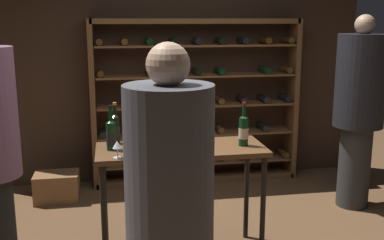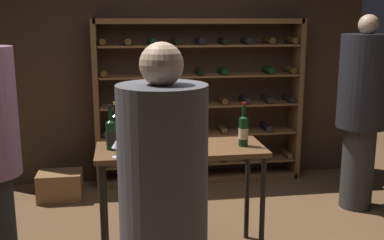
{
  "view_description": "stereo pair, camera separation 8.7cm",
  "coord_description": "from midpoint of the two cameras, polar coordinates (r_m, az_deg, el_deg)",
  "views": [
    {
      "loc": [
        -0.77,
        -3.51,
        1.98
      ],
      "look_at": [
        -0.11,
        0.23,
        1.16
      ],
      "focal_mm": 43.64,
      "sensor_mm": 36.0,
      "label": 1
    },
    {
      "loc": [
        -0.69,
        -3.52,
        1.98
      ],
      "look_at": [
        -0.11,
        0.23,
        1.16
      ],
      "focal_mm": 43.64,
      "sensor_mm": 36.0,
      "label": 2
    }
  ],
  "objects": [
    {
      "name": "back_wall",
      "position": [
        5.79,
        -1.42,
        6.35
      ],
      "size": [
        4.72,
        0.1,
        2.78
      ],
      "primitive_type": "cube",
      "color": "#3D2B1E",
      "rests_on": "ground"
    },
    {
      "name": "wine_rack",
      "position": [
        5.68,
        1.43,
        2.2
      ],
      "size": [
        2.52,
        0.32,
        1.99
      ],
      "color": "brown",
      "rests_on": "ground"
    },
    {
      "name": "tasting_table",
      "position": [
        3.84,
        -0.74,
        -4.93
      ],
      "size": [
        1.37,
        0.56,
        0.96
      ],
      "color": "brown",
      "rests_on": "ground"
    },
    {
      "name": "person_guest_plum_blouse",
      "position": [
        5.13,
        20.57,
        1.8
      ],
      "size": [
        0.51,
        0.51,
        2.03
      ],
      "rotation": [
        0.0,
        0.0,
        -0.96
      ],
      "color": "#2E2E2E",
      "rests_on": "ground"
    },
    {
      "name": "person_host_in_suit",
      "position": [
        2.54,
        -2.53,
        -9.91
      ],
      "size": [
        0.48,
        0.48,
        1.87
      ],
      "rotation": [
        0.0,
        0.0,
        -1.26
      ],
      "color": "#2F2F2F",
      "rests_on": "ground"
    },
    {
      "name": "wine_crate",
      "position": [
        5.46,
        -15.39,
        -7.75
      ],
      "size": [
        0.48,
        0.34,
        0.31
      ],
      "primitive_type": "cube",
      "rotation": [
        0.0,
        0.0,
        0.0
      ],
      "color": "brown",
      "rests_on": "ground"
    },
    {
      "name": "wine_bottle_green_slim",
      "position": [
        3.84,
        6.95,
        -1.26
      ],
      "size": [
        0.08,
        0.08,
        0.36
      ],
      "color": "black",
      "rests_on": "tasting_table"
    },
    {
      "name": "wine_bottle_red_label",
      "position": [
        3.95,
        -8.69,
        -0.98
      ],
      "size": [
        0.08,
        0.08,
        0.35
      ],
      "color": "black",
      "rests_on": "tasting_table"
    },
    {
      "name": "wine_bottle_gold_foil",
      "position": [
        3.76,
        -9.22,
        -1.69
      ],
      "size": [
        0.08,
        0.08,
        0.36
      ],
      "color": "black",
      "rests_on": "tasting_table"
    },
    {
      "name": "wine_glass_stemmed_right",
      "position": [
        3.54,
        -8.57,
        -3.06
      ],
      "size": [
        0.07,
        0.07,
        0.13
      ],
      "color": "silver",
      "rests_on": "tasting_table"
    }
  ]
}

